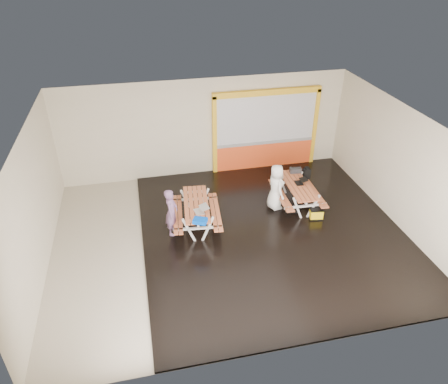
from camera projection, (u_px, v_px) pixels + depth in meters
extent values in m
cube|color=beige|center=(231.00, 237.00, 12.09)|extent=(10.00, 8.00, 0.01)
cube|color=white|center=(232.00, 124.00, 10.25)|extent=(10.00, 8.00, 0.01)
cube|color=beige|center=(205.00, 128.00, 14.50)|extent=(10.00, 0.01, 3.50)
cube|color=beige|center=(280.00, 291.00, 7.84)|extent=(10.00, 0.01, 3.50)
cube|color=beige|center=(33.00, 208.00, 10.25)|extent=(0.01, 8.00, 3.50)
cube|color=beige|center=(399.00, 166.00, 12.09)|extent=(0.01, 8.00, 3.50)
cube|color=black|center=(272.00, 231.00, 12.30)|extent=(7.50, 7.98, 0.05)
cube|color=#FB5320|center=(264.00, 155.00, 15.50)|extent=(3.60, 0.12, 1.00)
cube|color=gray|center=(265.00, 142.00, 15.22)|extent=(3.60, 0.14, 0.10)
cube|color=silver|center=(266.00, 119.00, 14.76)|extent=(3.60, 0.08, 1.72)
cube|color=yellow|center=(215.00, 136.00, 14.65)|extent=(0.14, 0.16, 2.90)
cube|color=yellow|center=(314.00, 127.00, 15.34)|extent=(0.14, 0.16, 2.90)
cube|color=yellow|center=(268.00, 92.00, 14.24)|extent=(3.88, 0.16, 0.20)
cube|color=#BF643A|center=(186.00, 205.00, 12.12)|extent=(0.33, 2.02, 0.04)
cube|color=#BF643A|center=(191.00, 204.00, 12.14)|extent=(0.33, 2.02, 0.04)
cube|color=#BF643A|center=(196.00, 204.00, 12.15)|extent=(0.33, 2.02, 0.04)
cube|color=#BF643A|center=(201.00, 204.00, 12.16)|extent=(0.33, 2.02, 0.04)
cube|color=#BF643A|center=(206.00, 203.00, 12.18)|extent=(0.33, 2.02, 0.04)
cube|color=white|center=(189.00, 230.00, 11.66)|extent=(0.38, 0.10, 0.81)
cube|color=white|center=(208.00, 229.00, 11.71)|extent=(0.38, 0.10, 0.81)
cube|color=white|center=(198.00, 228.00, 11.67)|extent=(1.38, 0.20, 0.06)
cube|color=white|center=(198.00, 221.00, 11.53)|extent=(0.68, 0.13, 0.06)
cube|color=white|center=(187.00, 201.00, 12.96)|extent=(0.38, 0.10, 0.81)
cube|color=white|center=(204.00, 200.00, 13.01)|extent=(0.38, 0.10, 0.81)
cube|color=white|center=(195.00, 199.00, 12.96)|extent=(1.38, 0.20, 0.06)
cube|color=white|center=(195.00, 192.00, 12.82)|extent=(0.68, 0.13, 0.06)
cube|color=white|center=(196.00, 210.00, 12.26)|extent=(0.23, 1.65, 0.06)
cube|color=#BF643A|center=(175.00, 214.00, 12.25)|extent=(0.32, 2.02, 0.04)
cube|color=#BF643A|center=(180.00, 214.00, 12.26)|extent=(0.32, 2.02, 0.04)
cube|color=#BF643A|center=(213.00, 212.00, 12.36)|extent=(0.32, 2.02, 0.04)
cube|color=#BF643A|center=(218.00, 211.00, 12.37)|extent=(0.32, 2.02, 0.04)
cube|color=#BF643A|center=(290.00, 186.00, 13.07)|extent=(0.17, 1.97, 0.04)
cube|color=#BF643A|center=(294.00, 185.00, 13.09)|extent=(0.17, 1.97, 0.04)
cube|color=#BF643A|center=(298.00, 185.00, 13.11)|extent=(0.17, 1.97, 0.04)
cube|color=#BF643A|center=(302.00, 185.00, 13.14)|extent=(0.17, 1.97, 0.04)
cube|color=#BF643A|center=(306.00, 184.00, 13.16)|extent=(0.17, 1.97, 0.04)
cube|color=white|center=(297.00, 208.00, 12.63)|extent=(0.37, 0.07, 0.79)
cube|color=white|center=(313.00, 206.00, 12.71)|extent=(0.37, 0.07, 0.79)
cube|color=white|center=(305.00, 206.00, 12.65)|extent=(1.35, 0.09, 0.06)
cube|color=white|center=(306.00, 199.00, 12.52)|extent=(0.66, 0.08, 0.06)
cube|color=white|center=(282.00, 184.00, 13.88)|extent=(0.37, 0.07, 0.79)
cube|color=white|center=(297.00, 182.00, 13.96)|extent=(0.37, 0.07, 0.79)
cube|color=white|center=(290.00, 182.00, 13.90)|extent=(1.35, 0.09, 0.06)
cube|color=white|center=(290.00, 175.00, 13.76)|extent=(0.66, 0.08, 0.06)
cube|color=white|center=(297.00, 190.00, 13.22)|extent=(0.10, 1.61, 0.06)
cube|color=#BF643A|center=(279.00, 195.00, 13.17)|extent=(0.17, 1.97, 0.04)
cube|color=#BF643A|center=(283.00, 195.00, 13.19)|extent=(0.17, 1.97, 0.04)
cube|color=#BF643A|center=(311.00, 192.00, 13.35)|extent=(0.17, 1.97, 0.04)
cube|color=#BF643A|center=(315.00, 191.00, 13.37)|extent=(0.17, 1.97, 0.04)
imported|color=slate|center=(172.00, 212.00, 11.70)|extent=(0.49, 0.60, 1.43)
imported|color=white|center=(276.00, 187.00, 12.90)|extent=(0.57, 0.79, 1.49)
cube|color=silver|center=(199.00, 212.00, 11.76)|extent=(0.30, 0.39, 0.02)
cube|color=silver|center=(204.00, 207.00, 11.74)|extent=(0.28, 0.38, 0.07)
cube|color=silver|center=(204.00, 207.00, 11.74)|extent=(0.24, 0.34, 0.06)
cube|color=black|center=(299.00, 183.00, 13.17)|extent=(0.24, 0.33, 0.02)
cube|color=black|center=(304.00, 179.00, 13.13)|extent=(0.23, 0.33, 0.06)
cube|color=silver|center=(303.00, 180.00, 13.13)|extent=(0.19, 0.29, 0.05)
cube|color=#0046CE|center=(200.00, 221.00, 11.31)|extent=(0.44, 0.39, 0.11)
cube|color=black|center=(295.00, 170.00, 13.73)|extent=(0.39, 0.23, 0.17)
cylinder|color=black|center=(296.00, 167.00, 13.66)|extent=(0.28, 0.06, 0.02)
cube|color=black|center=(306.00, 174.00, 13.88)|extent=(0.27, 0.20, 0.36)
cylinder|color=black|center=(307.00, 169.00, 13.77)|extent=(0.19, 0.19, 0.09)
cube|color=black|center=(292.00, 208.00, 13.14)|extent=(0.47, 0.39, 0.16)
cube|color=black|center=(316.00, 218.00, 12.79)|extent=(0.44, 0.32, 0.04)
cube|color=yellow|center=(316.00, 214.00, 12.71)|extent=(0.42, 0.30, 0.30)
cube|color=black|center=(317.00, 209.00, 12.63)|extent=(0.44, 0.32, 0.03)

